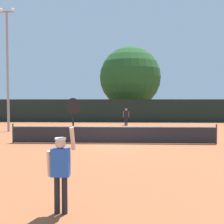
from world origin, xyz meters
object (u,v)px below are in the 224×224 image
at_px(player_receiving, 126,115).
at_px(large_tree, 130,77).
at_px(parked_car_near, 54,113).
at_px(parked_car_mid, 133,111).
at_px(light_pole, 8,63).
at_px(player_serving, 61,163).
at_px(tennis_ball, 143,140).

height_order(player_receiving, large_tree, large_tree).
distance_m(parked_car_near, parked_car_mid, 10.83).
bearing_deg(large_tree, light_pole, -122.83).
height_order(player_serving, large_tree, large_tree).
bearing_deg(parked_car_near, player_serving, -72.58).
xyz_separation_m(player_serving, player_receiving, (1.65, 20.13, -0.12)).
bearing_deg(player_serving, light_pole, 116.29).
height_order(large_tree, parked_car_near, large_tree).
bearing_deg(parked_car_near, large_tree, 7.94).
height_order(parked_car_near, parked_car_mid, same).
bearing_deg(light_pole, tennis_ball, -24.77).
relative_size(player_serving, parked_car_near, 0.57).
relative_size(player_receiving, large_tree, 0.17).
bearing_deg(parked_car_mid, large_tree, -93.83).
height_order(tennis_ball, light_pole, light_pole).
distance_m(light_pole, large_tree, 17.78).
distance_m(player_receiving, light_pole, 11.26).
relative_size(tennis_ball, light_pole, 0.01).
xyz_separation_m(light_pole, large_tree, (9.64, 14.94, 0.07)).
xyz_separation_m(tennis_ball, light_pole, (-9.83, 4.53, 5.16)).
relative_size(light_pole, parked_car_mid, 2.09).
xyz_separation_m(player_receiving, light_pole, (-8.99, -5.29, 4.25)).
relative_size(player_serving, large_tree, 0.27).
distance_m(large_tree, parked_car_near, 10.69).
bearing_deg(parked_car_mid, light_pole, -112.66).
distance_m(player_receiving, parked_car_near, 12.63).
bearing_deg(parked_car_near, light_pole, -86.72).
bearing_deg(large_tree, parked_car_mid, 78.97).
bearing_deg(tennis_ball, player_serving, -103.59).
distance_m(large_tree, parked_car_mid, 5.31).
distance_m(tennis_ball, parked_car_near, 21.12).
relative_size(parked_car_near, parked_car_mid, 0.98).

